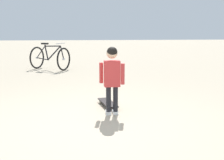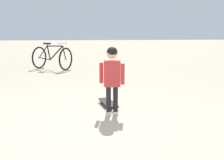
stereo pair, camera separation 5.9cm
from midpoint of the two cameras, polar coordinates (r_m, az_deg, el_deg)
name	(u,v)px [view 2 (the right image)]	position (r m, az deg, el deg)	size (l,w,h in m)	color
ground_plane	(83,128)	(4.13, -5.20, -9.09)	(50.00, 50.00, 0.00)	tan
child_person	(112,73)	(4.56, 0.37, 1.32)	(0.38, 0.21, 1.06)	black
skateboard	(108,103)	(5.16, -0.42, -4.39)	(0.32, 0.69, 0.07)	black
bicycle_mid	(52,58)	(9.62, -11.18, 4.23)	(1.28, 1.14, 0.85)	black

